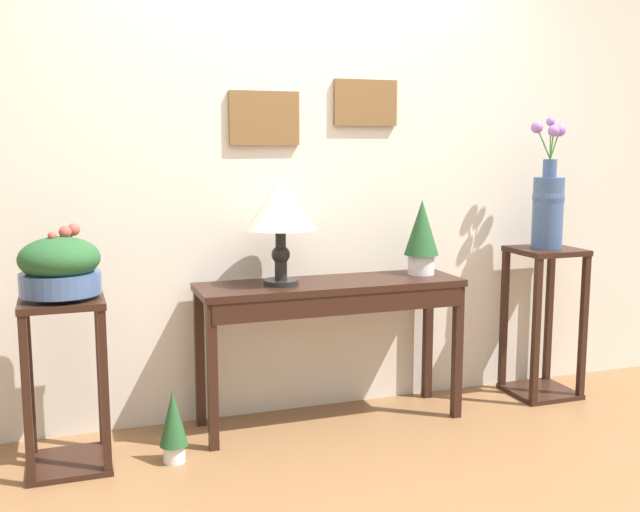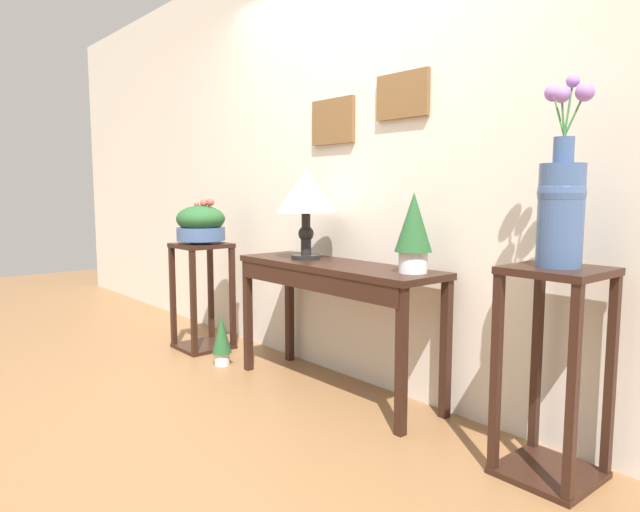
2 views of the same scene
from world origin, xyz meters
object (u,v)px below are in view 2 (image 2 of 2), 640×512
Objects in this scene: table_lamp at (306,195)px; planter_bowl_wide_left at (201,224)px; pedestal_stand_left at (203,296)px; potted_plant_floor at (222,338)px; potted_plant_on_console at (414,229)px; pedestal_stand_right at (553,374)px; flower_vase_tall_right at (561,200)px; console_table at (332,281)px.

table_lamp is 1.07m from planter_bowl_wide_left.
pedestal_stand_left is 0.51m from potted_plant_floor.
pedestal_stand_right is (0.77, -0.04, -0.54)m from potted_plant_on_console.
planter_bowl_wide_left is at bearing -177.05° from flower_vase_tall_right.
console_table is at bearing 4.80° from planter_bowl_wide_left.
console_table is 1.32m from pedestal_stand_right.
potted_plant_on_console is 1.62m from potted_plant_floor.
potted_plant_floor is (-0.59, -0.25, -0.95)m from table_lamp.
console_table is at bearing 4.81° from pedestal_stand_left.
potted_plant_on_console is 1.94m from pedestal_stand_left.
planter_bowl_wide_left is (0.00, 0.00, 0.53)m from pedestal_stand_left.
console_table is 3.99× the size of potted_plant_floor.
table_lamp is 0.82m from potted_plant_on_console.
potted_plant_on_console is at bearing 5.38° from planter_bowl_wide_left.
pedestal_stand_left is at bearing -172.65° from table_lamp.
table_lamp reaches higher than pedestal_stand_left.
potted_plant_floor is (-0.85, -0.22, -0.46)m from console_table.
console_table is at bearing 14.62° from potted_plant_floor.
pedestal_stand_left is 2.27× the size of potted_plant_floor.
flower_vase_tall_right reaches higher than potted_plant_floor.
console_table is 1.34m from planter_bowl_wide_left.
flower_vase_tall_right is at bearing 2.95° from planter_bowl_wide_left.
console_table is 0.99m from potted_plant_floor.
table_lamp is at bearing -177.19° from potted_plant_on_console.
potted_plant_on_console is 0.47× the size of pedestal_stand_right.
pedestal_stand_right is 2.51× the size of potted_plant_floor.
table_lamp is at bearing 180.00° from pedestal_stand_right.
table_lamp is 1.52× the size of planter_bowl_wide_left.
table_lamp reaches higher than console_table.
console_table is 1.33m from pedestal_stand_left.
console_table is 2.60× the size of table_lamp.
pedestal_stand_right reaches higher than console_table.
pedestal_stand_left is (-1.30, -0.11, -0.26)m from console_table.
potted_plant_on_console is at bearing 2.81° from table_lamp.
flower_vase_tall_right is (0.77, -0.04, 0.15)m from potted_plant_on_console.
table_lamp is at bearing 22.77° from potted_plant_floor.
pedestal_stand_left is at bearing -177.06° from pedestal_stand_right.
flower_vase_tall_right is (2.61, 0.13, 0.73)m from pedestal_stand_left.
planter_bowl_wide_left is 0.87m from potted_plant_floor.
potted_plant_on_console is at bearing 6.78° from console_table.
potted_plant_on_console is 1.85m from planter_bowl_wide_left.
planter_bowl_wide_left is (-1.04, -0.13, -0.21)m from table_lamp.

